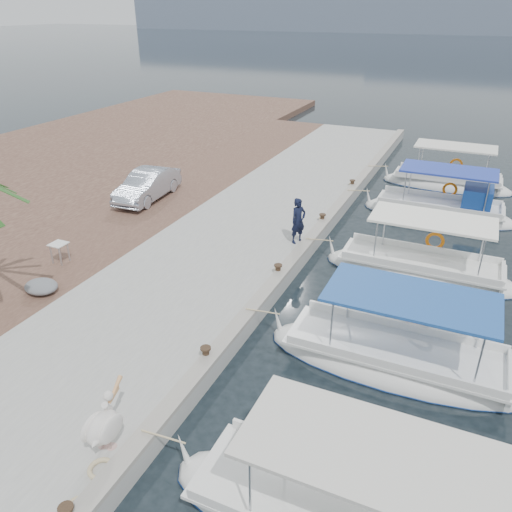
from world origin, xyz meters
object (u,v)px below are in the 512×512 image
(fishing_caique_c, at_px, (419,272))
(fishing_caique_d, at_px, (440,212))
(fishing_caique_e, at_px, (446,185))
(parked_car, at_px, (147,185))
(fishing_caique_b, at_px, (394,362))
(fisherman, at_px, (298,221))
(pelican, at_px, (103,425))

(fishing_caique_c, distance_m, fishing_caique_d, 6.16)
(fishing_caique_e, distance_m, parked_car, 15.55)
(fishing_caique_e, bearing_deg, fishing_caique_b, -89.26)
(fisherman, xyz_separation_m, parked_car, (-8.07, 1.65, -0.21))
(fishing_caique_b, bearing_deg, pelican, -130.52)
(fishing_caique_d, distance_m, fisherman, 7.94)
(fishing_caique_c, relative_size, fisherman, 3.85)
(fisherman, bearing_deg, fishing_caique_b, -106.70)
(fishing_caique_b, height_order, fisherman, fisherman)
(fishing_caique_d, distance_m, pelican, 18.02)
(fishing_caique_b, xyz_separation_m, fishing_caique_c, (-0.11, 5.44, 0.00))
(fishing_caique_d, relative_size, pelican, 4.54)
(fishing_caique_c, bearing_deg, fishing_caique_e, 90.53)
(fisherman, bearing_deg, fishing_caique_d, -4.89)
(parked_car, bearing_deg, fishing_caique_d, 15.82)
(fishing_caique_b, bearing_deg, fishing_caique_d, 90.15)
(fishing_caique_d, bearing_deg, parked_car, -159.97)
(fishing_caique_b, bearing_deg, fishing_caique_e, 90.74)
(fishing_caique_b, height_order, fishing_caique_d, same)
(fishing_caique_b, xyz_separation_m, parked_car, (-12.77, 6.95, 1.05))
(fishing_caique_e, relative_size, fisherman, 3.74)
(fishing_caique_c, xyz_separation_m, fishing_caique_d, (0.08, 6.16, 0.07))
(fishing_caique_c, xyz_separation_m, parked_car, (-12.67, 1.51, 1.05))
(pelican, bearing_deg, parked_car, 121.86)
(fishing_caique_c, height_order, parked_car, fishing_caique_c)
(fishing_caique_d, distance_m, parked_car, 13.60)
(fishing_caique_b, height_order, pelican, fishing_caique_b)
(fishing_caique_e, bearing_deg, pelican, -102.15)
(fishing_caique_c, height_order, fisherman, fisherman)
(fishing_caique_b, bearing_deg, fisherman, 131.61)
(fishing_caique_c, bearing_deg, fishing_caique_d, 89.27)
(fishing_caique_b, distance_m, fisherman, 7.20)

